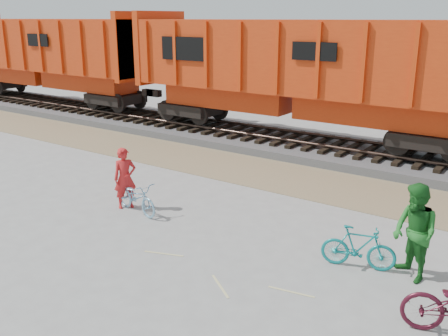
{
  "coord_description": "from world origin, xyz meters",
  "views": [
    {
      "loc": [
        5.74,
        -8.04,
        4.91
      ],
      "look_at": [
        -1.03,
        1.5,
        1.37
      ],
      "focal_mm": 40.0,
      "sensor_mm": 36.0,
      "label": 1
    }
  ],
  "objects_px": {
    "hopper_car_left": "(49,54)",
    "hopper_car_center": "(297,71)",
    "bicycle_teal": "(358,248)",
    "person_solo": "(125,178)",
    "person_man": "(415,233)",
    "bicycle_blue": "(137,197)"
  },
  "relations": [
    {
      "from": "hopper_car_left",
      "to": "hopper_car_center",
      "type": "distance_m",
      "value": 15.0
    },
    {
      "from": "bicycle_teal",
      "to": "person_man",
      "type": "xyz_separation_m",
      "value": [
        1.0,
        0.2,
        0.51
      ]
    },
    {
      "from": "hopper_car_center",
      "to": "bicycle_teal",
      "type": "xyz_separation_m",
      "value": [
        5.63,
        -7.97,
        -2.56
      ]
    },
    {
      "from": "hopper_car_left",
      "to": "bicycle_teal",
      "type": "distance_m",
      "value": 22.26
    },
    {
      "from": "bicycle_blue",
      "to": "person_solo",
      "type": "xyz_separation_m",
      "value": [
        -0.5,
        0.1,
        0.4
      ]
    },
    {
      "from": "person_man",
      "to": "bicycle_teal",
      "type": "bearing_deg",
      "value": -129.4
    },
    {
      "from": "hopper_car_left",
      "to": "hopper_car_center",
      "type": "xyz_separation_m",
      "value": [
        15.0,
        0.0,
        0.0
      ]
    },
    {
      "from": "bicycle_teal",
      "to": "person_solo",
      "type": "bearing_deg",
      "value": 77.06
    },
    {
      "from": "bicycle_teal",
      "to": "person_man",
      "type": "bearing_deg",
      "value": -94.53
    },
    {
      "from": "person_solo",
      "to": "person_man",
      "type": "distance_m",
      "value": 7.36
    },
    {
      "from": "bicycle_blue",
      "to": "bicycle_teal",
      "type": "height_order",
      "value": "bicycle_teal"
    },
    {
      "from": "bicycle_blue",
      "to": "bicycle_teal",
      "type": "bearing_deg",
      "value": -74.92
    },
    {
      "from": "hopper_car_left",
      "to": "bicycle_blue",
      "type": "bearing_deg",
      "value": -29.57
    },
    {
      "from": "person_solo",
      "to": "hopper_car_left",
      "type": "bearing_deg",
      "value": 92.75
    },
    {
      "from": "hopper_car_left",
      "to": "bicycle_blue",
      "type": "distance_m",
      "value": 17.2
    },
    {
      "from": "person_solo",
      "to": "bicycle_blue",
      "type": "bearing_deg",
      "value": -68.44
    },
    {
      "from": "person_solo",
      "to": "person_man",
      "type": "height_order",
      "value": "person_man"
    },
    {
      "from": "bicycle_blue",
      "to": "bicycle_teal",
      "type": "distance_m",
      "value": 5.85
    },
    {
      "from": "bicycle_blue",
      "to": "person_man",
      "type": "relative_size",
      "value": 0.83
    },
    {
      "from": "hopper_car_center",
      "to": "person_man",
      "type": "bearing_deg",
      "value": -49.53
    },
    {
      "from": "hopper_car_left",
      "to": "bicycle_blue",
      "type": "height_order",
      "value": "hopper_car_left"
    },
    {
      "from": "hopper_car_center",
      "to": "bicycle_teal",
      "type": "height_order",
      "value": "hopper_car_center"
    }
  ]
}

